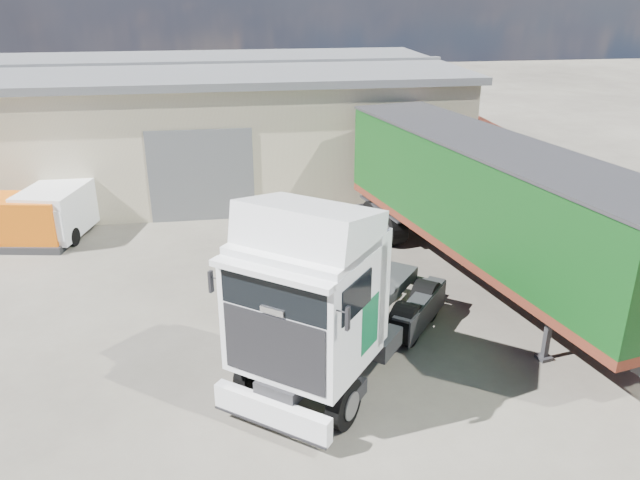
{
  "coord_description": "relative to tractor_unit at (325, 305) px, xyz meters",
  "views": [
    {
      "loc": [
        -1.0,
        -13.53,
        8.64
      ],
      "look_at": [
        1.54,
        3.0,
        1.75
      ],
      "focal_mm": 35.0,
      "sensor_mm": 36.0,
      "label": 1
    }
  ],
  "objects": [
    {
      "name": "box_trailer",
      "position": [
        5.58,
        4.47,
        0.73
      ],
      "size": [
        5.6,
        13.67,
        4.45
      ],
      "rotation": [
        0.0,
        0.0,
        0.21
      ],
      "color": "#2D2D30",
      "rests_on": "ground"
    },
    {
      "name": "orange_skip",
      "position": [
        -9.09,
        9.64,
        -1.2
      ],
      "size": [
        3.13,
        2.26,
        1.79
      ],
      "rotation": [
        0.0,
        0.0,
        -0.17
      ],
      "color": "#2D2D30",
      "rests_on": "ground"
    },
    {
      "name": "ground",
      "position": [
        -0.99,
        1.34,
        -1.98
      ],
      "size": [
        120.0,
        120.0,
        0.0
      ],
      "primitive_type": "plane",
      "color": "#272620",
      "rests_on": "ground"
    },
    {
      "name": "warehouse",
      "position": [
        -6.99,
        17.34,
        0.68
      ],
      "size": [
        30.6,
        12.6,
        5.42
      ],
      "color": "#B9B38F",
      "rests_on": "ground"
    },
    {
      "name": "tractor_unit",
      "position": [
        0.0,
        0.0,
        0.0
      ],
      "size": [
        6.31,
        7.06,
        4.71
      ],
      "rotation": [
        0.0,
        0.0,
        -0.66
      ],
      "color": "black",
      "rests_on": "ground"
    },
    {
      "name": "panel_van",
      "position": [
        -8.04,
        10.95,
        -1.0
      ],
      "size": [
        2.94,
        4.95,
        1.9
      ],
      "rotation": [
        0.0,
        0.0,
        -0.24
      ],
      "color": "black",
      "rests_on": "ground"
    },
    {
      "name": "brick_boundary_wall",
      "position": [
        10.51,
        7.34,
        -0.73
      ],
      "size": [
        0.35,
        26.0,
        2.5
      ],
      "primitive_type": "cube",
      "color": "brown",
      "rests_on": "ground"
    }
  ]
}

